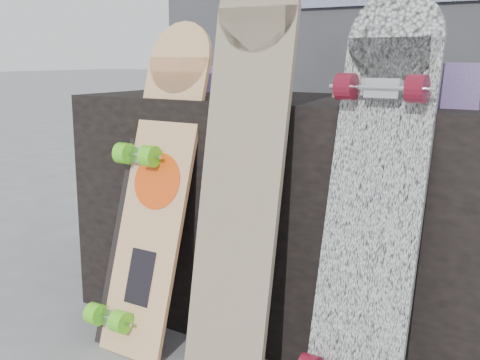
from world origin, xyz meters
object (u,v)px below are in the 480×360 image
Objects in this scene: vendor_table at (305,215)px; skateboard_dark at (134,222)px; longboard_cascadia at (373,201)px; longboard_celtic at (243,163)px; longboard_geisha at (159,177)px.

vendor_table is 2.02× the size of skateboard_dark.
longboard_cascadia is 1.40× the size of skateboard_dark.
longboard_celtic is at bearing -177.13° from longboard_cascadia.
longboard_celtic is (-0.01, -0.38, 0.24)m from vendor_table.
skateboard_dark is (-0.07, -0.05, -0.15)m from longboard_geisha.
longboard_cascadia reaches higher than longboard_geisha.
longboard_celtic is 1.08× the size of longboard_cascadia.
vendor_table is 1.44× the size of longboard_cascadia.
vendor_table is 0.58m from skateboard_dark.
vendor_table is 1.52× the size of longboard_geisha.
vendor_table is 1.33× the size of longboard_celtic.
longboard_geisha is 1.33× the size of skateboard_dark.
longboard_cascadia is at bearing -44.30° from vendor_table.
vendor_table is at bearing 88.53° from longboard_celtic.
longboard_celtic reaches higher than vendor_table.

